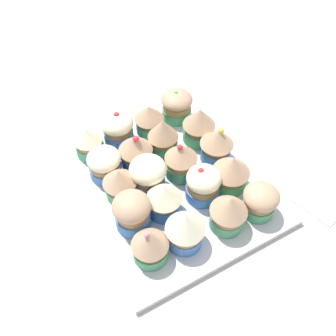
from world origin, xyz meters
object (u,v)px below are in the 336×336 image
Objects in this scene: cupcake_3 at (260,201)px; cupcake_8 at (120,183)px; cupcake_18 at (149,119)px; cupcake_19 at (177,105)px; cupcake_14 at (163,136)px; cupcake_17 at (118,128)px; cupcake_9 at (147,172)px; cupcake_15 at (199,124)px; cupcake_5 at (164,199)px; cupcake_12 at (105,164)px; cupcake_4 at (132,212)px; cupcake_11 at (218,145)px; cupcake_6 at (203,184)px; cupcake_2 at (228,212)px; cupcake_16 at (89,142)px; cupcake_0 at (150,245)px; cupcake_7 at (231,172)px; cupcake_13 at (136,150)px; cupcake_10 at (180,159)px; napkin at (311,184)px; cupcake_1 at (185,229)px; baking_tray at (168,180)px.

cupcake_8 is at bearing 143.04° from cupcake_3.
cupcake_19 reaches higher than cupcake_18.
cupcake_14 is 1.15× the size of cupcake_17.
cupcake_15 is at bearing 21.11° from cupcake_9.
cupcake_5 is 1.14× the size of cupcake_12.
cupcake_11 is (19.55, 5.25, 0.09)cm from cupcake_4.
cupcake_17 is at bearing 174.07° from cupcake_18.
cupcake_6 is 20.27cm from cupcake_19.
cupcake_19 is (-0.70, 13.62, -0.60)cm from cupcake_11.
cupcake_2 is 6.11cm from cupcake_3.
cupcake_9 reaches higher than cupcake_16.
cupcake_0 is at bearing -123.47° from cupcake_14.
cupcake_7 is at bearing 16.60° from cupcake_0.
cupcake_15 is at bearing 84.54° from cupcake_7.
cupcake_10 is at bearing -44.65° from cupcake_13.
cupcake_17 is 0.48× the size of napkin.
cupcake_4 is at bearing 150.92° from cupcake_2.
cupcake_14 is at bearing 44.91° from cupcake_4.
cupcake_9 is at bearing 89.90° from cupcake_5.
cupcake_5 is at bearing -109.79° from cupcake_18.
cupcake_18 is (12.12, 17.92, -0.38)cm from cupcake_4.
cupcake_4 is 0.93× the size of cupcake_14.
cupcake_18 is at bearing -171.93° from cupcake_19.
cupcake_0 is 1.03× the size of cupcake_17.
cupcake_6 is at bearing -139.24° from cupcake_11.
cupcake_5 is 27.78cm from napkin.
cupcake_1 reaches higher than cupcake_4.
cupcake_14 reaches higher than cupcake_16.
cupcake_15 is at bearing 89.58° from cupcake_3.
cupcake_6 is at bearing -28.98° from cupcake_8.
cupcake_18 reaches higher than cupcake_3.
cupcake_17 is at bearing 89.80° from cupcake_1.
cupcake_18 is (12.23, 24.23, -0.15)cm from cupcake_0.
cupcake_3 is 0.92× the size of cupcake_16.
cupcake_9 is at bearing 176.80° from cupcake_11.
cupcake_6 is (3.37, -6.08, 3.94)cm from baking_tray.
cupcake_7 is 14.20cm from cupcake_14.
cupcake_6 is 20.37cm from cupcake_17.
cupcake_16 is (-12.27, 6.07, -0.76)cm from cupcake_14.
cupcake_5 is at bearing 151.04° from cupcake_3.
cupcake_4 is 1.04× the size of cupcake_6.
cupcake_0 is 27.14cm from cupcake_18.
cupcake_19 is at bearing 53.03° from cupcake_0.
baking_tray is 5.42× the size of cupcake_17.
cupcake_10 is 17.41cm from cupcake_16.
cupcake_10 reaches higher than cupcake_18.
cupcake_1 is 19.61cm from cupcake_14.
cupcake_9 is 1.05× the size of cupcake_19.
cupcake_10 is 0.54× the size of napkin.
cupcake_4 is at bearing -164.95° from cupcake_11.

